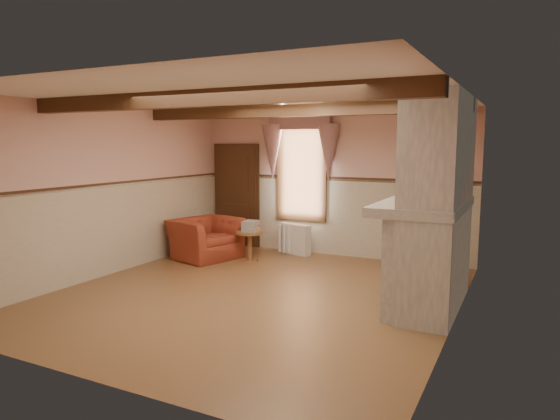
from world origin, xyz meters
The scene contains 26 objects.
floor centered at (0.00, 0.00, 0.00)m, with size 5.50×6.00×0.01m, color brown.
ceiling centered at (0.00, 0.00, 2.80)m, with size 5.50×6.00×0.01m, color silver.
wall_back centered at (0.00, 3.00, 1.40)m, with size 5.50×0.02×2.80m, color #D5A193.
wall_front centered at (0.00, -3.00, 1.40)m, with size 5.50×0.02×2.80m, color #D5A193.
wall_left centered at (-2.75, 0.00, 1.40)m, with size 0.02×6.00×2.80m, color #D5A193.
wall_right centered at (2.75, 0.00, 1.40)m, with size 0.02×6.00×2.80m, color #D5A193.
wainscot centered at (0.00, 0.00, 0.75)m, with size 5.50×6.00×1.50m, color beige, non-canonical shape.
chair_rail centered at (0.00, 0.00, 1.50)m, with size 5.50×6.00×0.08m, color black, non-canonical shape.
firebox centered at (2.00, 0.60, 0.45)m, with size 0.20×0.95×0.90m, color black.
armchair centered at (-1.98, 1.59, 0.38)m, with size 1.17×1.03×0.76m, color maroon.
side_table centered at (-1.13, 1.81, 0.28)m, with size 0.52×0.52×0.55m, color brown.
book_stack centered at (-1.12, 1.83, 0.65)m, with size 0.26×0.32×0.20m, color #B7AD8C.
radiator centered at (-0.62, 2.70, 0.30)m, with size 0.70×0.18×0.60m, color white.
bowl centered at (2.24, 0.35, 1.46)m, with size 0.31×0.31×0.08m, color brown.
mantel_clock centered at (2.24, 1.16, 1.52)m, with size 0.14×0.24×0.20m, color black.
oil_lamp centered at (2.24, 0.88, 1.56)m, with size 0.11×0.11×0.28m, color gold.
candle_red centered at (2.24, -0.02, 1.50)m, with size 0.06×0.06×0.16m, color maroon.
jar_yellow centered at (2.24, 0.22, 1.48)m, with size 0.06×0.06×0.12m, color gold.
fireplace centered at (2.42, 0.60, 1.40)m, with size 0.85×2.00×2.80m, color gray.
mantel centered at (2.24, 0.60, 1.36)m, with size 1.05×2.05×0.12m, color gray.
overmantel_mirror centered at (2.06, 0.60, 1.97)m, with size 0.06×1.44×1.04m, color silver.
door centered at (-2.10, 2.94, 1.05)m, with size 1.10×0.10×2.10m, color black.
window centered at (-0.60, 2.97, 1.65)m, with size 1.06×0.08×2.02m, color white.
window_drapes centered at (-0.60, 2.88, 2.25)m, with size 1.30×0.14×1.40m, color gray.
ceiling_beam_front centered at (0.00, -1.20, 2.70)m, with size 5.50×0.18×0.20m, color black.
ceiling_beam_back centered at (0.00, 1.20, 2.70)m, with size 5.50×0.18×0.20m, color black.
Camera 1 is at (3.49, -6.11, 2.17)m, focal length 32.00 mm.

